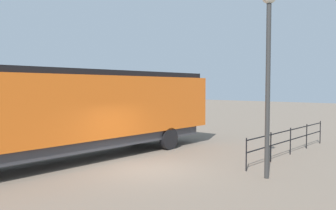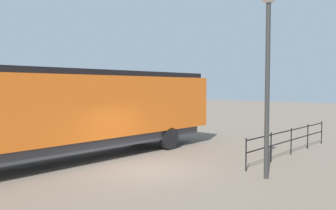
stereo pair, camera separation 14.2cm
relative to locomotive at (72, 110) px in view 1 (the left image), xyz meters
name	(u,v)px [view 1 (the left image)]	position (x,y,z in m)	size (l,w,h in m)	color
ground_plane	(147,170)	(3.42, 0.95, -2.18)	(120.00, 120.00, 0.00)	#756656
locomotive	(72,110)	(0.00, 0.00, 0.00)	(2.81, 16.66, 3.86)	orange
lamp_post	(268,46)	(7.44, 2.71, 2.34)	(0.52, 0.52, 6.45)	#2D2D2D
platform_fence	(291,137)	(6.41, 7.41, -1.37)	(0.05, 8.51, 1.25)	black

